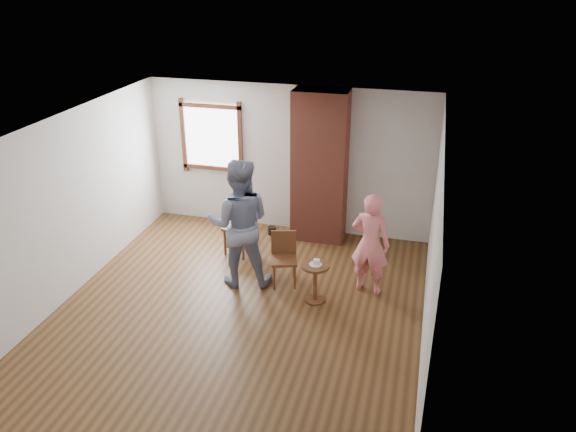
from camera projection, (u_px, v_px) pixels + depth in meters
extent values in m
plane|color=brown|center=(240.00, 310.00, 7.87)|extent=(5.50, 5.50, 0.00)
cube|color=silver|center=(289.00, 160.00, 9.74)|extent=(5.00, 0.04, 2.60)
cube|color=silver|center=(68.00, 207.00, 7.90)|extent=(0.04, 5.50, 2.60)
cube|color=silver|center=(432.00, 249.00, 6.75)|extent=(0.04, 5.50, 2.60)
cube|color=white|center=(232.00, 130.00, 6.78)|extent=(5.00, 5.50, 0.04)
cube|color=brown|center=(212.00, 138.00, 9.90)|extent=(1.14, 0.06, 1.34)
cube|color=white|center=(212.00, 137.00, 9.92)|extent=(1.00, 0.02, 1.20)
cube|color=#A74F3B|center=(320.00, 167.00, 9.38)|extent=(0.90, 0.50, 2.60)
cylinder|color=tan|center=(237.00, 229.00, 9.74)|extent=(0.37, 0.37, 0.40)
cylinder|color=black|center=(272.00, 230.00, 9.98)|extent=(0.19, 0.19, 0.14)
cube|color=brown|center=(239.00, 228.00, 9.20)|extent=(0.53, 0.53, 0.05)
cylinder|color=brown|center=(225.00, 242.00, 9.23)|extent=(0.04, 0.04, 0.47)
cylinder|color=brown|center=(243.00, 247.00, 9.08)|extent=(0.04, 0.04, 0.47)
cylinder|color=brown|center=(237.00, 234.00, 9.51)|extent=(0.04, 0.04, 0.47)
cylinder|color=brown|center=(254.00, 238.00, 9.36)|extent=(0.04, 0.04, 0.47)
cube|color=brown|center=(245.00, 210.00, 9.25)|extent=(0.43, 0.14, 0.47)
cube|color=brown|center=(284.00, 260.00, 8.34)|extent=(0.47, 0.47, 0.04)
cylinder|color=brown|center=(274.00, 277.00, 8.28)|extent=(0.04, 0.04, 0.40)
cylinder|color=brown|center=(295.00, 277.00, 8.29)|extent=(0.04, 0.04, 0.40)
cylinder|color=brown|center=(274.00, 267.00, 8.56)|extent=(0.04, 0.04, 0.40)
cylinder|color=brown|center=(294.00, 266.00, 8.57)|extent=(0.04, 0.04, 0.40)
cube|color=brown|center=(284.00, 243.00, 8.41)|extent=(0.37, 0.14, 0.40)
cylinder|color=brown|center=(316.00, 266.00, 7.83)|extent=(0.40, 0.40, 0.04)
cylinder|color=brown|center=(315.00, 284.00, 7.95)|extent=(0.06, 0.06, 0.54)
cylinder|color=brown|center=(315.00, 300.00, 8.07)|extent=(0.28, 0.28, 0.03)
cylinder|color=white|center=(316.00, 264.00, 7.82)|extent=(0.18, 0.18, 0.01)
cube|color=white|center=(316.00, 262.00, 7.81)|extent=(0.08, 0.07, 0.06)
imported|color=#161F3D|center=(239.00, 223.00, 8.15)|extent=(1.11, 0.95, 1.96)
imported|color=pink|center=(370.00, 244.00, 8.01)|extent=(0.62, 0.46, 1.55)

